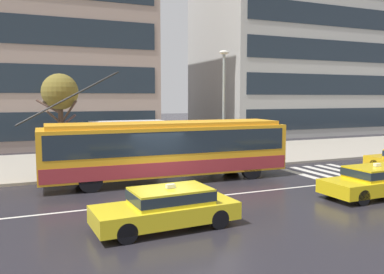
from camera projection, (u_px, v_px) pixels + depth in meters
ground_plane at (167, 193)px, 17.00m from camera, size 160.00×160.00×0.00m
sidewalk_slab at (121, 161)px, 25.33m from camera, size 80.00×10.00×0.14m
crosswalk_stripe_edge_near at (304, 175)px, 21.06m from camera, size 0.44×4.40×0.01m
crosswalk_stripe_inner_a at (318, 174)px, 21.41m from camera, size 0.44×4.40×0.01m
crosswalk_stripe_center at (331, 172)px, 21.75m from camera, size 0.44×4.40×0.01m
crosswalk_stripe_inner_b at (343, 171)px, 22.10m from camera, size 0.44×4.40×0.01m
crosswalk_stripe_edge_far at (356, 170)px, 22.44m from camera, size 0.44×4.40×0.01m
lane_centre_line at (177, 200)px, 15.90m from camera, size 72.00×0.14×0.01m
trolleybus at (168, 149)px, 19.46m from camera, size 12.86×2.92×5.29m
taxi_oncoming_far at (375, 180)px, 16.40m from camera, size 4.53×1.94×1.39m
taxi_oncoming_near at (167, 206)px, 12.48m from camera, size 4.62×2.04×1.39m
bus_shelter at (128, 132)px, 22.42m from camera, size 4.13×1.90×2.65m
pedestrian_at_shelter at (213, 138)px, 23.69m from camera, size 1.31×1.31×1.95m
pedestrian_approaching_curb at (150, 143)px, 21.46m from camera, size 1.29×1.29×1.97m
street_lamp at (224, 97)px, 23.39m from camera, size 0.60×0.32×6.72m
street_tree_bare at (60, 94)px, 21.01m from camera, size 2.18×1.93×5.24m
office_tower_corner_left at (41, 20)px, 34.78m from camera, size 18.32×12.71×21.80m
office_tower_corner_right at (300, 11)px, 46.40m from camera, size 23.53×13.21×28.46m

